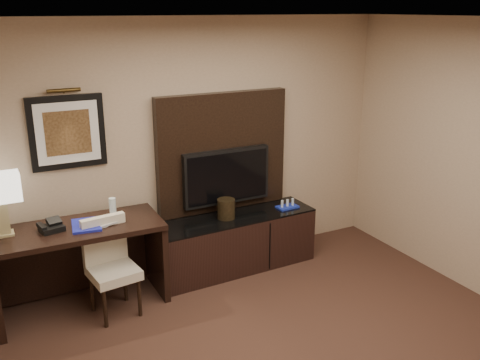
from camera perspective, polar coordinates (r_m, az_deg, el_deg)
ceiling at (r=3.40m, az=11.57°, el=16.34°), size 4.50×5.00×0.01m
wall_back at (r=5.76m, az=-4.87°, el=3.54°), size 4.50×0.01×2.70m
desk at (r=5.37m, az=-16.64°, el=-8.93°), size 1.57×0.70×0.84m
credenza at (r=5.92m, az=-0.48°, el=-6.67°), size 1.80×0.56×0.62m
tv_wall_panel at (r=5.84m, az=-1.90°, el=2.99°), size 1.50×0.12×1.30m
tv at (r=5.82m, az=-1.45°, el=0.39°), size 1.00×0.08×0.60m
artwork at (r=5.32m, az=-17.94°, el=4.87°), size 0.70×0.04×0.70m
picture_light at (r=5.22m, az=-18.29°, el=9.07°), size 0.04×0.04×0.30m
desk_chair at (r=5.16m, az=-13.33°, el=-9.50°), size 0.48×0.53×0.88m
table_lamp at (r=5.14m, az=-24.13°, el=-2.19°), size 0.40×0.25×0.62m
desk_phone at (r=5.16m, az=-19.48°, el=-4.62°), size 0.23×0.21×0.10m
blue_folder at (r=5.18m, az=-16.06°, el=-4.64°), size 0.31×0.38×0.02m
book at (r=5.14m, az=-15.34°, el=-3.46°), size 0.18×0.07×0.24m
water_bottle at (r=5.30m, az=-13.42°, el=-2.90°), size 0.08×0.08×0.20m
ice_bucket at (r=5.72m, az=-1.49°, el=-3.08°), size 0.22×0.22×0.21m
minibar_tray at (r=6.06m, az=5.08°, el=-2.58°), size 0.25×0.16×0.09m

